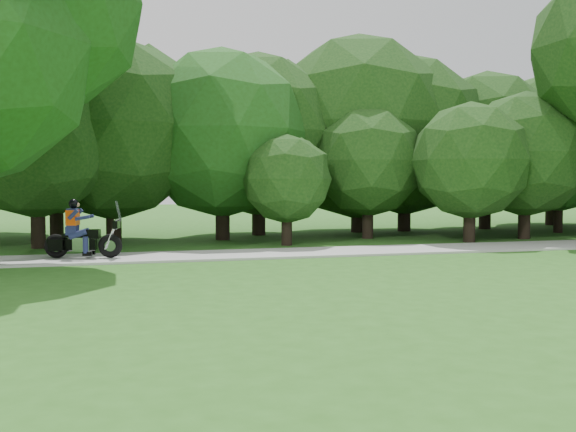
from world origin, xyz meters
name	(u,v)px	position (x,y,z in m)	size (l,w,h in m)	color
ground	(547,301)	(0.00, 0.00, 0.00)	(100.00, 100.00, 0.00)	#2A5D1A
walkway	(366,251)	(0.00, 8.00, 0.03)	(60.00, 2.20, 0.06)	#ABABA6
tree_line	(332,139)	(1.13, 14.32, 3.67)	(40.39, 12.27, 7.91)	black
touring_motorcycle	(78,237)	(-7.92, 8.02, 0.61)	(1.98, 0.89, 1.52)	black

